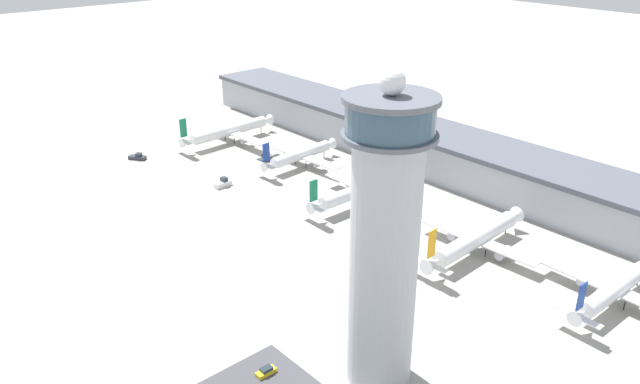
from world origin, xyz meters
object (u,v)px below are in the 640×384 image
object	(u,v)px
control_tower	(385,241)
airplane_gate_charlie	(365,189)
car_blue_compact	(266,371)
airplane_gate_alpha	(229,131)
airplane_gate_bravo	(301,155)
airplane_gate_delta	(476,239)
airplane_gate_echo	(615,290)
service_truck_baggage	(138,157)
service_truck_fuel	(265,159)
service_truck_catering	(223,183)

from	to	relation	value
control_tower	airplane_gate_charlie	size ratio (longest dim) A/B	1.37
car_blue_compact	airplane_gate_alpha	bearing A→B (deg)	149.09
airplane_gate_bravo	airplane_gate_charlie	distance (m)	37.02
airplane_gate_bravo	car_blue_compact	xyz separation A→B (m)	(79.90, -75.33, -3.75)
airplane_gate_delta	airplane_gate_echo	xyz separation A→B (m)	(35.35, 3.69, -0.10)
service_truck_baggage	service_truck_fuel	bearing A→B (deg)	45.81
airplane_gate_echo	service_truck_fuel	distance (m)	125.79
airplane_gate_echo	service_truck_fuel	bearing A→B (deg)	-177.56
control_tower	airplane_gate_echo	distance (m)	65.93
airplane_gate_delta	service_truck_catering	distance (m)	85.27
airplane_gate_bravo	airplane_gate_echo	bearing A→B (deg)	-0.78
airplane_gate_bravo	service_truck_baggage	bearing A→B (deg)	-137.85
control_tower	airplane_gate_echo	bearing A→B (deg)	71.93
service_truck_fuel	service_truck_baggage	distance (m)	46.77
control_tower	car_blue_compact	distance (m)	36.40
airplane_gate_alpha	service_truck_fuel	size ratio (longest dim) A/B	7.30
airplane_gate_delta	service_truck_catering	bearing A→B (deg)	-162.63
airplane_gate_delta	service_truck_catering	size ratio (longest dim) A/B	6.87
airplane_gate_bravo	airplane_gate_delta	distance (m)	78.39
airplane_gate_echo	airplane_gate_alpha	bearing A→B (deg)	-178.88
airplane_gate_charlie	service_truck_baggage	distance (m)	89.06
airplane_gate_bravo	service_truck_baggage	distance (m)	60.36
control_tower	airplane_gate_bravo	distance (m)	114.59
airplane_gate_bravo	service_truck_baggage	xyz separation A→B (m)	(-44.68, -40.44, -3.46)
airplane_gate_bravo	service_truck_fuel	world-z (taller)	airplane_gate_bravo
control_tower	service_truck_baggage	world-z (taller)	control_tower
service_truck_baggage	car_blue_compact	world-z (taller)	service_truck_baggage
airplane_gate_alpha	car_blue_compact	world-z (taller)	airplane_gate_alpha
control_tower	airplane_gate_delta	world-z (taller)	control_tower
airplane_gate_alpha	car_blue_compact	size ratio (longest dim) A/B	10.25
service_truck_catering	car_blue_compact	distance (m)	94.26
airplane_gate_charlie	service_truck_fuel	size ratio (longest dim) A/B	7.50
service_truck_catering	airplane_gate_delta	bearing A→B (deg)	17.37
service_truck_baggage	airplane_gate_echo	bearing A→B (deg)	13.81
airplane_gate_charlie	airplane_gate_delta	xyz separation A→B (m)	(41.48, -0.68, -0.46)
airplane_gate_alpha	airplane_gate_bravo	size ratio (longest dim) A/B	1.21
airplane_gate_echo	service_truck_baggage	size ratio (longest dim) A/B	5.87
airplane_gate_charlie	airplane_gate_echo	xyz separation A→B (m)	(76.82, 3.00, -0.56)
airplane_gate_bravo	car_blue_compact	world-z (taller)	airplane_gate_bravo
airplane_gate_alpha	service_truck_catering	size ratio (longest dim) A/B	7.00
service_truck_baggage	control_tower	bearing A→B (deg)	-7.70
control_tower	service_truck_baggage	distance (m)	143.59
car_blue_compact	airplane_gate_charlie	bearing A→B (deg)	121.38
control_tower	airplane_gate_bravo	xyz separation A→B (m)	(-94.72, 59.30, -25.37)
airplane_gate_echo	service_truck_baggage	world-z (taller)	airplane_gate_echo
airplane_gate_bravo	service_truck_catering	bearing A→B (deg)	-95.80
control_tower	service_truck_fuel	distance (m)	122.37
service_truck_catering	service_truck_fuel	world-z (taller)	service_truck_catering
car_blue_compact	airplane_gate_echo	bearing A→B (deg)	65.47
airplane_gate_delta	service_truck_catering	xyz separation A→B (m)	(-81.33, -25.44, -3.10)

